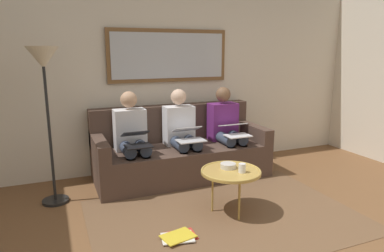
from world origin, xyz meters
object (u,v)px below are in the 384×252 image
(person_left, at_px, (226,127))
(couch, at_px, (180,152))
(magazine_stack, at_px, (179,237))
(standing_lamp, at_px, (44,76))
(framed_mirror, at_px, (169,56))
(coffee_table, at_px, (231,172))
(bowl, at_px, (228,166))
(person_middle, at_px, (182,131))
(person_right, at_px, (132,136))
(laptop_black, at_px, (136,139))
(laptop_white, at_px, (235,129))
(cup, at_px, (242,168))
(laptop_silver, at_px, (188,134))

(person_left, bearing_deg, couch, -6.13)
(magazine_stack, relative_size, standing_lamp, 0.20)
(framed_mirror, distance_m, coffee_table, 1.96)
(bowl, xyz_separation_m, person_middle, (0.10, -1.07, 0.13))
(person_right, bearing_deg, coffee_table, 122.35)
(coffee_table, bearing_deg, person_middle, -85.63)
(bowl, xyz_separation_m, magazine_stack, (0.67, 0.35, -0.46))
(bowl, relative_size, laptop_black, 0.42)
(laptop_white, bearing_deg, laptop_black, -0.43)
(couch, relative_size, laptop_black, 5.92)
(cup, relative_size, person_left, 0.08)
(laptop_white, relative_size, person_right, 0.31)
(coffee_table, distance_m, bowl, 0.09)
(person_middle, distance_m, laptop_black, 0.68)
(person_left, relative_size, person_middle, 1.00)
(person_left, height_order, person_right, same)
(laptop_silver, bearing_deg, person_middle, -90.00)
(person_middle, bearing_deg, laptop_white, 159.21)
(framed_mirror, relative_size, magazine_stack, 4.94)
(laptop_white, bearing_deg, person_right, -10.75)
(laptop_white, bearing_deg, person_left, -90.00)
(cup, height_order, standing_lamp, standing_lamp)
(couch, relative_size, person_middle, 1.93)
(magazine_stack, bearing_deg, person_right, -87.20)
(couch, bearing_deg, person_middle, 90.00)
(couch, xyz_separation_m, person_middle, (0.00, 0.07, 0.30))
(laptop_white, xyz_separation_m, magazine_stack, (1.21, 1.18, -0.61))
(framed_mirror, relative_size, person_right, 1.45)
(laptop_black, bearing_deg, laptop_silver, 179.86)
(person_left, height_order, standing_lamp, standing_lamp)
(laptop_white, bearing_deg, cup, 64.34)
(person_left, bearing_deg, magazine_stack, 49.55)
(standing_lamp, bearing_deg, person_right, -167.67)
(coffee_table, xyz_separation_m, person_middle, (0.09, -1.15, 0.17))
(bowl, bearing_deg, framed_mirror, -86.36)
(laptop_silver, height_order, laptop_black, laptop_black)
(magazine_stack, bearing_deg, laptop_white, -135.80)
(framed_mirror, height_order, laptop_white, framed_mirror)
(framed_mirror, xyz_separation_m, person_right, (0.64, 0.46, -0.94))
(standing_lamp, bearing_deg, laptop_black, 177.84)
(framed_mirror, height_order, laptop_black, framed_mirror)
(cup, xyz_separation_m, person_left, (-0.48, -1.24, 0.11))
(laptop_black, bearing_deg, framed_mirror, -132.84)
(standing_lamp, bearing_deg, coffee_table, 149.88)
(framed_mirror, distance_m, person_left, 1.23)
(cup, bearing_deg, magazine_stack, 14.15)
(bowl, bearing_deg, person_right, -55.48)
(laptop_silver, distance_m, person_right, 0.68)
(couch, relative_size, laptop_white, 6.15)
(framed_mirror, height_order, person_left, framed_mirror)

